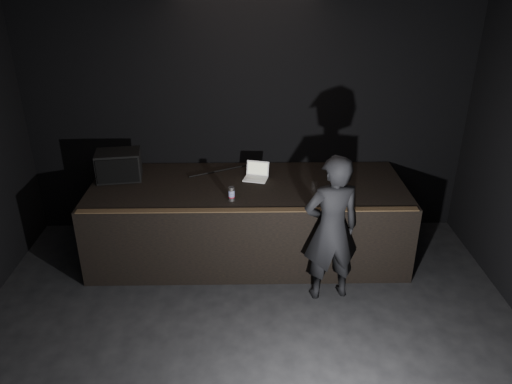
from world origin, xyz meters
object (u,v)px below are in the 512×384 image
Objects in this scene: person at (331,229)px; stage_riser at (248,219)px; stage_monitor at (119,165)px; laptop at (256,174)px; beer_can at (231,194)px.

stage_riser is at bearing -56.01° from person.
person is (2.60, -1.18, -0.30)m from stage_monitor.
person is (0.82, -1.16, -0.17)m from laptop.
person reaches higher than laptop.
stage_monitor is (-1.67, 0.23, 0.69)m from stage_riser.
stage_riser is at bearing 66.62° from beer_can.
stage_monitor is 1.79m from laptop.
stage_riser is 0.60m from laptop.
beer_can is (-0.31, -0.66, 0.03)m from laptop.
beer_can is at bearing -113.38° from stage_riser.
person reaches higher than stage_monitor.
person is at bearing -32.85° from stage_monitor.
stage_monitor is at bearing -34.77° from person.
laptop is 0.20× the size of person.
stage_monitor reaches higher than stage_riser.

